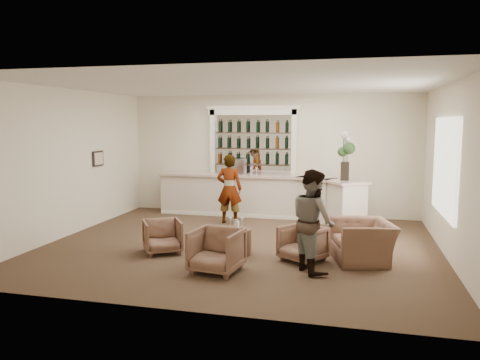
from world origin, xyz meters
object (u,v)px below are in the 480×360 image
bar_counter (261,196)px  armchair_far (363,241)px  sommelier (229,189)px  flower_vase (345,153)px  guest (313,221)px  armchair_right (302,244)px  espresso_machine (237,167)px  armchair_center (217,251)px  armchair_left (163,236)px  cocktail_table (236,241)px

bar_counter → armchair_far: 4.41m
sommelier → flower_vase: bearing=-175.0°
guest → armchair_far: bearing=-79.9°
armchair_right → espresso_machine: espresso_machine is taller
guest → armchair_center: (-1.59, -0.44, -0.51)m
armchair_far → flower_vase: size_ratio=0.97×
guest → armchair_far: size_ratio=1.54×
armchair_left → cocktail_table: bearing=-21.6°
sommelier → flower_vase: size_ratio=1.49×
armchair_right → flower_vase: flower_vase is taller
cocktail_table → sommelier: size_ratio=0.35×
espresso_machine → flower_vase: 3.00m
cocktail_table → flower_vase: (1.97, 3.06, 1.56)m
bar_counter → sommelier: (-0.63, -0.97, 0.30)m
armchair_left → armchair_right: same height
guest → espresso_machine: size_ratio=3.77×
armchair_right → armchair_far: bearing=47.7°
guest → armchair_left: size_ratio=2.45×
armchair_right → armchair_far: size_ratio=0.63×
guest → armchair_left: 3.05m
bar_counter → armchair_center: (0.17, -4.77, -0.20)m
espresso_machine → guest: bearing=-61.3°
guest → armchair_left: (-2.96, 0.44, -0.56)m
bar_counter → armchair_far: (2.61, -3.54, -0.20)m
armchair_left → armchair_far: (3.81, 0.35, 0.05)m
bar_counter → armchair_left: (-1.20, -3.89, -0.25)m
bar_counter → armchair_left: size_ratio=7.93×
cocktail_table → espresso_machine: espresso_machine is taller
armchair_center → bar_counter: bearing=100.2°
cocktail_table → espresso_machine: (-0.92, 3.69, 1.10)m
armchair_far → flower_vase: flower_vase is taller
cocktail_table → armchair_right: 1.32m
sommelier → guest: (2.39, -3.36, 0.01)m
armchair_far → flower_vase: (-0.42, 2.98, 1.43)m
armchair_center → espresso_machine: (-0.87, 4.83, 0.97)m
sommelier → armchair_center: bearing=98.9°
bar_counter → armchair_far: bearing=-53.6°
guest → armchair_far: guest is taller
cocktail_table → guest: (1.54, -0.70, 0.63)m
sommelier → armchair_left: bearing=75.9°
armchair_left → armchair_center: armchair_center is taller
bar_counter → guest: 4.69m
armchair_far → espresso_machine: (-3.31, 3.60, 0.97)m
armchair_right → sommelier: bearing=162.4°
guest → espresso_machine: bearing=-3.4°
cocktail_table → armchair_center: bearing=-92.4°
bar_counter → armchair_right: bar_counter is taller
armchair_left → armchair_right: bearing=-30.0°
armchair_right → armchair_far: 1.11m
sommelier → armchair_right: sommelier is taller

